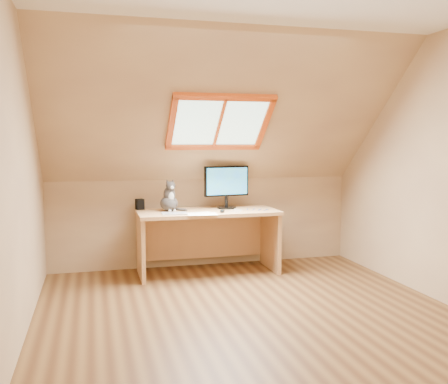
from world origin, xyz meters
name	(u,v)px	position (x,y,z in m)	size (l,w,h in m)	color
ground	(250,314)	(0.00, 0.00, 0.00)	(3.50, 3.50, 0.00)	brown
room_shell	(255,142)	(0.00, -0.09, 1.43)	(3.52, 3.52, 2.41)	tan
desk	(206,229)	(-0.05, 1.45, 0.47)	(1.51, 0.66, 0.69)	#E2AC6B
monitor	(227,184)	(0.20, 1.49, 0.96)	(0.51, 0.22, 0.47)	black
cat	(169,199)	(-0.45, 1.44, 0.81)	(0.23, 0.26, 0.35)	#3D3936
desk_speaker	(140,204)	(-0.75, 1.63, 0.75)	(0.08, 0.08, 0.12)	black
graphics_tablet	(174,214)	(-0.44, 1.20, 0.69)	(0.26, 0.18, 0.01)	#B2B2B7
mouse	(222,211)	(0.07, 1.18, 0.70)	(0.05, 0.09, 0.03)	black
papers	(206,214)	(-0.12, 1.12, 0.69)	(0.33, 0.27, 0.00)	white
cables	(249,210)	(0.39, 1.26, 0.69)	(0.51, 0.26, 0.01)	silver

